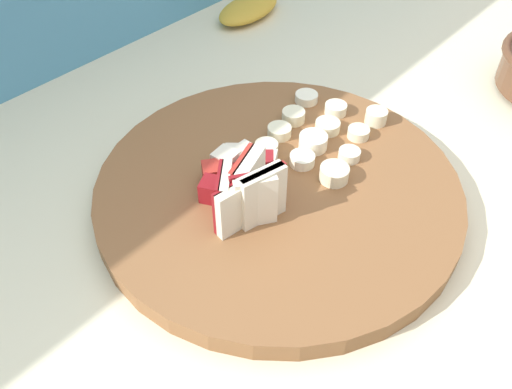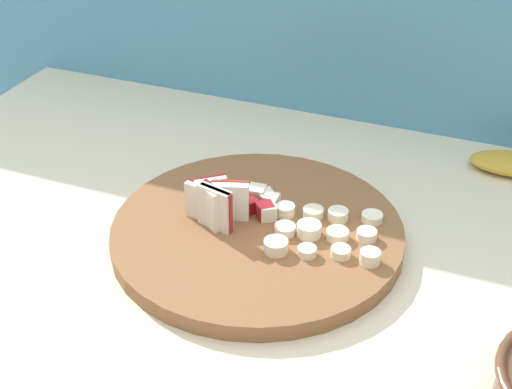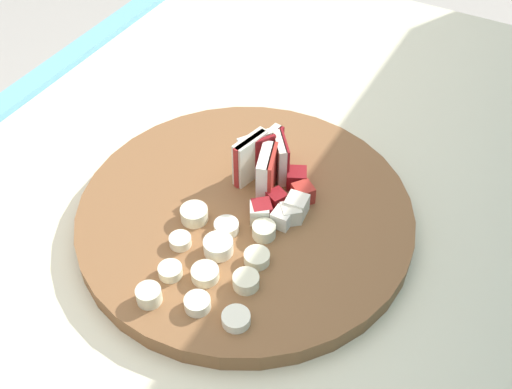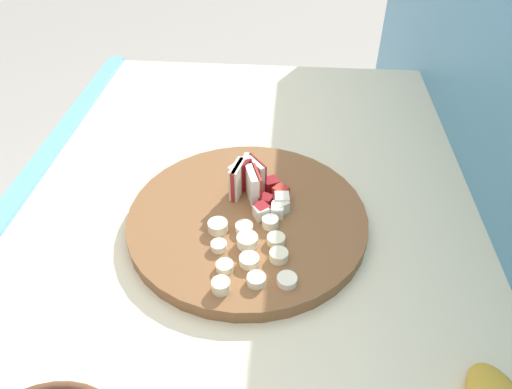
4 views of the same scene
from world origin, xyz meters
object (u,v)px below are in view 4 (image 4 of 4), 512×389
(apple_wedge_fan, at_px, (246,178))
(apple_dice_pile, at_px, (273,201))
(cutting_board, at_px, (247,219))
(banana_slice_rows, at_px, (249,250))

(apple_wedge_fan, distance_m, apple_dice_pile, 0.06)
(cutting_board, relative_size, apple_dice_pile, 3.90)
(cutting_board, distance_m, apple_dice_pile, 0.05)
(apple_wedge_fan, bearing_deg, banana_slice_rows, 7.03)
(apple_wedge_fan, relative_size, banana_slice_rows, 0.53)
(apple_dice_pile, distance_m, banana_slice_rows, 0.10)
(apple_wedge_fan, bearing_deg, apple_dice_pile, 53.54)
(cutting_board, bearing_deg, apple_dice_pile, 117.48)
(cutting_board, height_order, banana_slice_rows, banana_slice_rows)
(apple_dice_pile, bearing_deg, cutting_board, -62.52)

